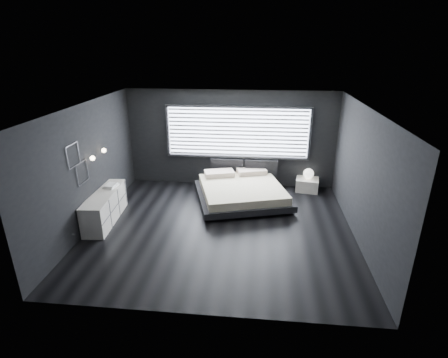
# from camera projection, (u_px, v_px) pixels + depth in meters

# --- Properties ---
(room) EXTENTS (6.04, 6.00, 2.80)m
(room) POSITION_uv_depth(u_px,v_px,m) (220.00, 172.00, 7.56)
(room) COLOR black
(room) RESTS_ON ground
(window) EXTENTS (4.14, 0.09, 1.52)m
(window) POSITION_uv_depth(u_px,v_px,m) (238.00, 133.00, 9.96)
(window) COLOR white
(window) RESTS_ON ground
(headboard) EXTENTS (1.96, 0.16, 0.52)m
(headboard) POSITION_uv_depth(u_px,v_px,m) (244.00, 168.00, 10.27)
(headboard) COLOR black
(headboard) RESTS_ON ground
(sconce_near) EXTENTS (0.18, 0.11, 0.11)m
(sconce_near) POSITION_uv_depth(u_px,v_px,m) (92.00, 158.00, 7.81)
(sconce_near) COLOR silver
(sconce_near) RESTS_ON ground
(sconce_far) EXTENTS (0.18, 0.11, 0.11)m
(sconce_far) POSITION_uv_depth(u_px,v_px,m) (104.00, 150.00, 8.36)
(sconce_far) COLOR silver
(sconce_far) RESTS_ON ground
(wall_art_upper) EXTENTS (0.01, 0.48, 0.48)m
(wall_art_upper) POSITION_uv_depth(u_px,v_px,m) (73.00, 155.00, 7.17)
(wall_art_upper) COLOR #47474C
(wall_art_upper) RESTS_ON ground
(wall_art_lower) EXTENTS (0.01, 0.48, 0.48)m
(wall_art_lower) POSITION_uv_depth(u_px,v_px,m) (82.00, 173.00, 7.57)
(wall_art_lower) COLOR #47474C
(wall_art_lower) RESTS_ON ground
(bed) EXTENTS (2.84, 2.77, 0.60)m
(bed) POSITION_uv_depth(u_px,v_px,m) (241.00, 191.00, 9.41)
(bed) COLOR black
(bed) RESTS_ON ground
(nightstand) EXTENTS (0.69, 0.60, 0.36)m
(nightstand) POSITION_uv_depth(u_px,v_px,m) (307.00, 185.00, 10.07)
(nightstand) COLOR white
(nightstand) RESTS_ON ground
(orb_lamp) EXTENTS (0.29, 0.29, 0.29)m
(orb_lamp) POSITION_uv_depth(u_px,v_px,m) (308.00, 174.00, 9.98)
(orb_lamp) COLOR white
(orb_lamp) RESTS_ON nightstand
(dresser) EXTENTS (0.64, 1.83, 0.72)m
(dresser) POSITION_uv_depth(u_px,v_px,m) (105.00, 207.00, 8.31)
(dresser) COLOR white
(dresser) RESTS_ON ground
(book_stack) EXTENTS (0.33, 0.40, 0.07)m
(book_stack) POSITION_uv_depth(u_px,v_px,m) (111.00, 186.00, 8.52)
(book_stack) COLOR white
(book_stack) RESTS_ON dresser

